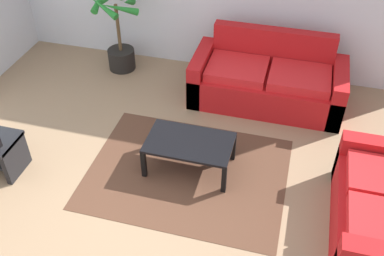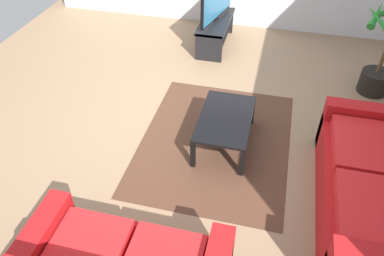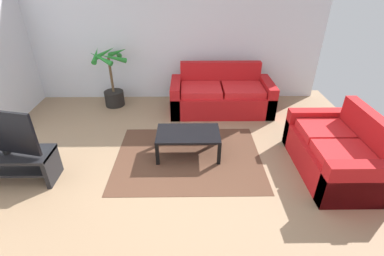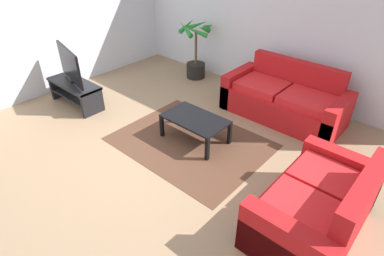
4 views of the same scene
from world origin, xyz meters
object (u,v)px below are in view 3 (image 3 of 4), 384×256
Objects in this scene: couch_main at (221,96)px; tv_stand at (11,162)px; couch_loveseat at (336,153)px; coffee_table at (188,135)px; potted_palm at (112,83)px.

couch_main reaches higher than tv_stand.
couch_loveseat is (1.40, -1.95, -0.00)m from couch_main.
coffee_table is 2.36m from potted_palm.
potted_palm reaches higher than tv_stand.
couch_main is at bearing 66.74° from coffee_table.
couch_main is 1.29× the size of couch_loveseat.
tv_stand is at bearing -166.24° from coffee_table.
couch_main is at bearing 125.66° from couch_loveseat.
tv_stand is at bearing -108.96° from potted_palm.
couch_main is 2.39m from couch_loveseat.
couch_loveseat is 1.39× the size of tv_stand.
tv_stand reaches higher than coffee_table.
potted_palm is at bearing 71.04° from tv_stand.
couch_loveseat reaches higher than tv_stand.
couch_main and couch_loveseat have the same top height.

